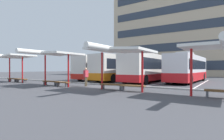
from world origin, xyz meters
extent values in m
plane|color=#47474C|center=(0.00, 0.00, 0.00)|extent=(160.00, 160.00, 0.00)
cube|color=#C6B293|center=(0.00, 32.92, 10.36)|extent=(31.14, 11.40, 20.73)
cube|color=#2D3847|center=(0.00, 27.19, 2.28)|extent=(28.65, 0.08, 1.82)
cube|color=#2D3847|center=(0.00, 27.19, 6.42)|extent=(28.65, 0.08, 1.82)
cube|color=#2D3847|center=(0.00, 27.19, 10.57)|extent=(28.65, 0.08, 1.82)
cube|color=#2D3847|center=(0.00, 27.19, 14.72)|extent=(28.65, 0.08, 1.82)
cube|color=silver|center=(-5.60, 8.86, 1.78)|extent=(2.87, 10.96, 3.02)
cube|color=red|center=(-5.60, 8.86, 0.61)|extent=(2.91, 11.00, 0.68)
cube|color=black|center=(-5.60, 8.86, 2.17)|extent=(2.88, 10.09, 1.15)
cube|color=black|center=(-5.76, 14.27, 2.15)|extent=(2.24, 0.15, 1.81)
cube|color=silver|center=(-5.56, 7.50, 3.47)|extent=(1.59, 2.24, 0.36)
cylinder|color=black|center=(-6.89, 12.67, 0.50)|extent=(0.33, 1.01, 1.00)
cylinder|color=black|center=(-4.54, 12.74, 0.50)|extent=(0.33, 1.01, 1.00)
cylinder|color=black|center=(-6.66, 4.98, 0.50)|extent=(0.33, 1.01, 1.00)
cylinder|color=black|center=(-4.31, 5.05, 0.50)|extent=(0.33, 1.01, 1.00)
cube|color=silver|center=(-1.77, 8.34, 1.78)|extent=(3.39, 11.26, 3.01)
cube|color=orange|center=(-1.77, 8.34, 0.69)|extent=(3.43, 11.30, 0.82)
cube|color=black|center=(-1.77, 8.34, 2.16)|extent=(3.35, 10.37, 1.15)
cube|color=black|center=(-1.36, 13.84, 2.14)|extent=(2.25, 0.25, 1.81)
cube|color=silver|center=(-1.88, 6.96, 3.47)|extent=(1.70, 2.31, 0.36)
cylinder|color=black|center=(-2.65, 12.37, 0.50)|extent=(0.37, 1.02, 1.00)
cylinder|color=black|center=(-0.30, 12.19, 0.50)|extent=(0.37, 1.02, 1.00)
cylinder|color=black|center=(-3.25, 4.49, 0.50)|extent=(0.37, 1.02, 1.00)
cylinder|color=black|center=(-0.90, 4.32, 0.50)|extent=(0.37, 1.02, 1.00)
cube|color=silver|center=(1.97, 8.21, 1.78)|extent=(2.57, 11.38, 3.01)
cube|color=red|center=(1.97, 8.21, 0.64)|extent=(2.61, 11.42, 0.73)
cube|color=black|center=(1.97, 8.21, 2.14)|extent=(2.59, 10.47, 1.18)
cube|color=black|center=(1.96, 13.87, 2.14)|extent=(2.24, 0.08, 1.81)
cube|color=silver|center=(1.97, 6.79, 3.46)|extent=(1.53, 2.20, 0.36)
cylinder|color=black|center=(0.79, 12.30, 0.50)|extent=(0.30, 1.00, 1.00)
cylinder|color=black|center=(3.14, 12.30, 0.50)|extent=(0.30, 1.00, 1.00)
cylinder|color=black|center=(0.80, 4.12, 0.50)|extent=(0.30, 1.00, 1.00)
cylinder|color=black|center=(3.15, 4.13, 0.50)|extent=(0.30, 1.00, 1.00)
cube|color=silver|center=(6.08, 10.00, 1.68)|extent=(2.87, 10.92, 2.81)
cube|color=red|center=(6.08, 10.00, 0.72)|extent=(2.91, 10.96, 0.89)
cube|color=black|center=(6.08, 10.00, 2.04)|extent=(2.86, 10.05, 1.00)
cube|color=black|center=(6.31, 15.38, 2.02)|extent=(2.12, 0.17, 1.69)
cube|color=silver|center=(6.03, 8.65, 3.27)|extent=(1.54, 2.26, 0.36)
cylinder|color=black|center=(5.14, 13.85, 0.50)|extent=(0.34, 1.01, 1.00)
cylinder|color=black|center=(7.35, 13.76, 0.50)|extent=(0.34, 1.01, 1.00)
cylinder|color=black|center=(4.82, 6.24, 0.50)|extent=(0.34, 1.01, 1.00)
cylinder|color=black|center=(7.03, 6.14, 0.50)|extent=(0.34, 1.01, 1.00)
cube|color=white|center=(-7.78, 8.90, 0.00)|extent=(0.16, 14.00, 0.01)
cube|color=white|center=(-3.89, 8.90, 0.00)|extent=(0.16, 14.00, 0.01)
cube|color=white|center=(0.00, 8.90, 0.00)|extent=(0.16, 14.00, 0.01)
cube|color=white|center=(3.89, 8.90, 0.00)|extent=(0.16, 14.00, 0.01)
cube|color=white|center=(7.78, 8.90, 0.00)|extent=(0.16, 14.00, 0.01)
cylinder|color=red|center=(-12.06, -1.50, 1.48)|extent=(0.14, 0.14, 2.96)
cylinder|color=red|center=(-9.24, -1.50, 1.48)|extent=(0.14, 0.14, 2.96)
cube|color=white|center=(-10.65, -1.50, 3.04)|extent=(3.83, 3.08, 0.31)
cylinder|color=white|center=(-10.65, -2.90, 3.01)|extent=(0.36, 3.82, 0.36)
cube|color=brown|center=(-11.55, -1.40, 0.40)|extent=(1.71, 0.45, 0.10)
cube|color=#4C4C51|center=(-12.25, -1.41, 0.17)|extent=(0.13, 0.34, 0.35)
cube|color=#4C4C51|center=(-10.85, -1.38, 0.17)|extent=(0.13, 0.34, 0.35)
cube|color=brown|center=(-9.75, -1.35, 0.40)|extent=(1.99, 0.49, 0.10)
cube|color=#4C4C51|center=(-10.59, -1.32, 0.17)|extent=(0.13, 0.34, 0.35)
cube|color=#4C4C51|center=(-8.91, -1.37, 0.17)|extent=(0.13, 0.34, 0.35)
cylinder|color=red|center=(-4.68, -1.79, 1.45)|extent=(0.14, 0.14, 2.91)
cylinder|color=red|center=(-1.45, -1.79, 1.45)|extent=(0.14, 0.14, 2.91)
cube|color=white|center=(-3.07, -1.79, 2.99)|extent=(4.24, 3.29, 0.33)
cylinder|color=white|center=(-3.07, -3.29, 2.96)|extent=(0.36, 4.23, 0.36)
cube|color=brown|center=(-3.97, -1.74, 0.40)|extent=(1.86, 0.48, 0.10)
cube|color=#4C4C51|center=(-4.74, -1.77, 0.17)|extent=(0.13, 0.34, 0.35)
cube|color=#4C4C51|center=(-3.19, -1.72, 0.17)|extent=(0.13, 0.34, 0.35)
cube|color=brown|center=(-2.17, -1.85, 0.40)|extent=(1.58, 0.49, 0.10)
cube|color=#4C4C51|center=(-2.80, -1.82, 0.17)|extent=(0.13, 0.34, 0.35)
cube|color=#4C4C51|center=(-1.54, -1.88, 0.17)|extent=(0.13, 0.34, 0.35)
cylinder|color=red|center=(1.93, -1.45, 1.43)|extent=(0.14, 0.14, 2.86)
cylinder|color=red|center=(5.30, -1.45, 1.43)|extent=(0.14, 0.14, 2.86)
cube|color=white|center=(3.62, -1.45, 2.94)|extent=(4.37, 3.34, 0.43)
cylinder|color=white|center=(3.62, -2.97, 2.91)|extent=(0.36, 4.37, 0.36)
cube|color=brown|center=(2.72, -1.27, 0.40)|extent=(1.92, 0.59, 0.10)
cube|color=#4C4C51|center=(1.92, -1.34, 0.17)|extent=(0.15, 0.35, 0.35)
cube|color=#4C4C51|center=(3.51, -1.19, 0.17)|extent=(0.15, 0.35, 0.35)
cube|color=brown|center=(4.52, -1.34, 0.40)|extent=(1.81, 0.63, 0.10)
cube|color=#4C4C51|center=(3.79, -1.43, 0.17)|extent=(0.16, 0.35, 0.35)
cube|color=#4C4C51|center=(5.25, -1.25, 0.17)|extent=(0.16, 0.35, 0.35)
cylinder|color=red|center=(8.31, -1.35, 1.37)|extent=(0.14, 0.14, 2.75)
cube|color=#4C4C51|center=(9.13, -1.25, 0.17)|extent=(0.14, 0.34, 0.35)
cube|color=#ADADA8|center=(0.00, 1.59, 0.06)|extent=(44.00, 0.24, 0.12)
cylinder|color=brown|center=(-0.67, -0.34, 0.42)|extent=(0.14, 0.14, 0.83)
cylinder|color=brown|center=(-0.65, -0.51, 0.42)|extent=(0.14, 0.14, 0.83)
cube|color=#BF333F|center=(-0.66, -0.43, 1.14)|extent=(0.28, 0.51, 0.62)
sphere|color=tan|center=(-0.66, -0.43, 1.57)|extent=(0.22, 0.22, 0.22)
camera|label=1|loc=(10.09, -12.33, 1.59)|focal=28.09mm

